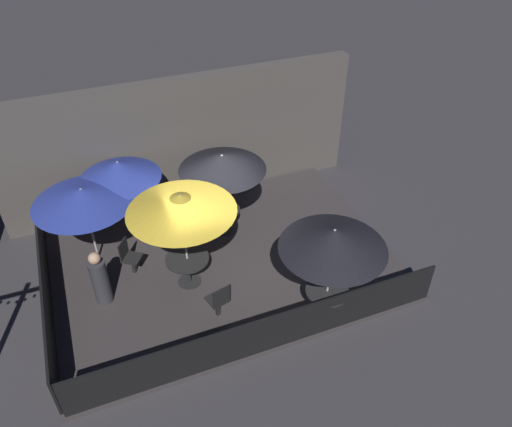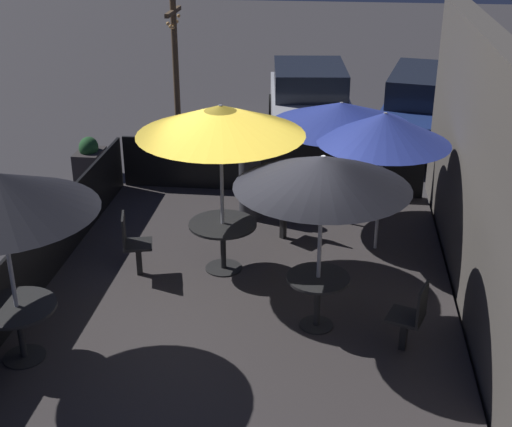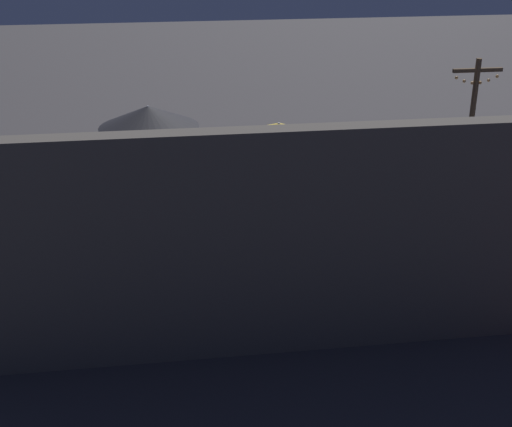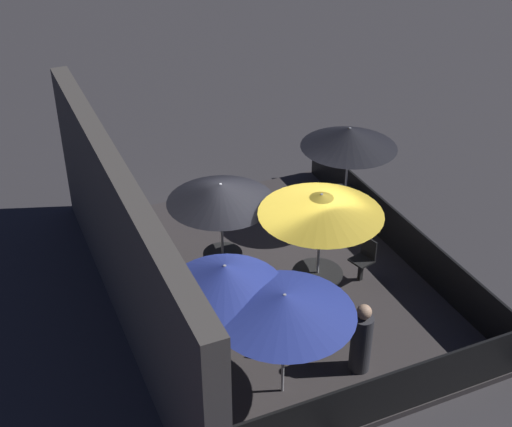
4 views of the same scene
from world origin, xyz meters
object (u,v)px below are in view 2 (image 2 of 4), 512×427
object	(u,v)px
dining_table_0	(223,232)
patio_chair_2	(411,315)
dining_table_2	(18,317)
light_post	(176,74)
patio_umbrella_4	(384,128)
planter_box	(90,159)
patio_umbrella_3	(341,114)
dining_table_1	(318,288)
parked_car_1	(427,106)
patio_umbrella_1	(323,172)
patio_chair_1	(133,242)
patron_0	(250,181)
parked_car_0	(309,100)
patio_umbrella_0	(220,120)
patio_chair_0	(286,208)

from	to	relation	value
dining_table_0	patio_chair_2	size ratio (longest dim) A/B	1.07
dining_table_2	light_post	size ratio (longest dim) A/B	0.27
patio_umbrella_4	planter_box	xyz separation A→B (m)	(-2.74, -5.47, -1.70)
patio_umbrella_3	patio_umbrella_4	bearing A→B (deg)	34.30
light_post	dining_table_1	bearing A→B (deg)	27.28
planter_box	parked_car_1	size ratio (longest dim) A/B	0.17
patio_umbrella_1	parked_car_1	size ratio (longest dim) A/B	0.48
patio_umbrella_3	patio_chair_2	world-z (taller)	patio_umbrella_3
patio_chair_1	patron_0	size ratio (longest dim) A/B	0.68
patio_chair_2	light_post	xyz separation A→B (m)	(-6.33, -4.17, 1.27)
patio_umbrella_4	patio_chair_2	xyz separation A→B (m)	(2.69, 0.29, -1.44)
patio_chair_2	parked_car_0	distance (m)	8.69
light_post	dining_table_0	bearing A→B (deg)	19.80
patio_umbrella_4	patio_chair_1	distance (m)	3.95
parked_car_0	patio_umbrella_0	bearing A→B (deg)	-13.62
patio_umbrella_0	patron_0	xyz separation A→B (m)	(-1.89, 0.15, -1.62)
patio_chair_0	dining_table_0	bearing A→B (deg)	-0.00
patio_chair_0	parked_car_0	xyz separation A→B (m)	(-5.60, 0.08, 0.23)
patron_0	planter_box	distance (m)	3.85
planter_box	patio_umbrella_0	bearing A→B (deg)	41.50
dining_table_1	patio_chair_2	size ratio (longest dim) A/B	0.86
parked_car_0	patio_chair_2	bearing A→B (deg)	4.69
dining_table_0	light_post	size ratio (longest dim) A/B	0.29
dining_table_1	dining_table_2	size ratio (longest dim) A/B	0.86
patio_umbrella_4	patio_chair_0	size ratio (longest dim) A/B	2.39
light_post	parked_car_0	distance (m)	3.52
patio_umbrella_4	dining_table_1	world-z (taller)	patio_umbrella_4
patio_umbrella_1	light_post	distance (m)	6.67
dining_table_2	patio_umbrella_3	bearing A→B (deg)	139.97
dining_table_0	light_post	distance (m)	4.99
patio_umbrella_0	patio_umbrella_1	distance (m)	1.96
dining_table_2	parked_car_0	distance (m)	9.65
dining_table_0	dining_table_1	world-z (taller)	dining_table_0
dining_table_2	patio_chair_1	bearing A→B (deg)	160.32
patron_0	light_post	world-z (taller)	light_post
dining_table_1	light_post	bearing A→B (deg)	-152.72
dining_table_1	patio_chair_0	size ratio (longest dim) A/B	0.86
parked_car_1	parked_car_0	bearing A→B (deg)	-84.47
patio_umbrella_4	dining_table_2	world-z (taller)	patio_umbrella_4
patron_0	dining_table_1	bearing A→B (deg)	44.42
patio_umbrella_1	parked_car_0	distance (m)	8.26
patron_0	patio_umbrella_0	bearing A→B (deg)	18.65
parked_car_0	patio_chair_0	bearing A→B (deg)	-6.88
patio_umbrella_0	patio_chair_1	world-z (taller)	patio_umbrella_0
patio_umbrella_1	dining_table_0	xyz separation A→B (m)	(-1.35, -1.41, -1.50)
parked_car_0	parked_car_1	size ratio (longest dim) A/B	0.87
patio_umbrella_0	patio_chair_2	size ratio (longest dim) A/B	2.70
patio_umbrella_0	patio_chair_2	bearing A→B (deg)	55.05
patio_chair_1	light_post	distance (m)	5.06
patio_chair_0	dining_table_2	bearing A→B (deg)	-3.01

